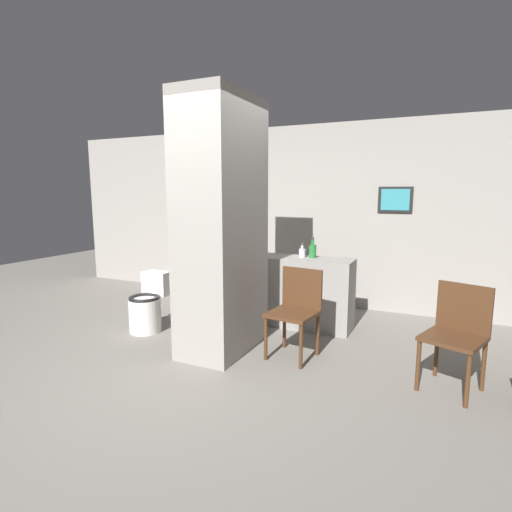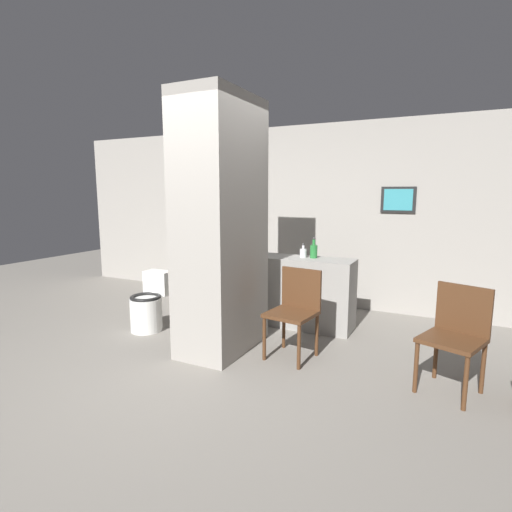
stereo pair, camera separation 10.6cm
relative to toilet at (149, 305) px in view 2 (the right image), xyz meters
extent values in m
plane|color=slate|center=(1.06, -0.62, -0.30)|extent=(14.00, 14.00, 0.00)
cube|color=gray|center=(1.06, 2.01, 1.00)|extent=(8.00, 0.06, 2.60)
cube|color=black|center=(-0.54, 1.97, 1.40)|extent=(0.36, 0.02, 0.48)
cube|color=#E0CC4C|center=(-0.54, 1.95, 1.40)|extent=(0.30, 0.01, 0.39)
cube|color=black|center=(2.56, 1.97, 1.25)|extent=(0.44, 0.02, 0.34)
cube|color=teal|center=(2.56, 1.95, 1.25)|extent=(0.36, 0.01, 0.28)
cube|color=gray|center=(1.10, -0.11, 1.00)|extent=(0.59, 1.02, 2.60)
cylinder|color=#593319|center=(0.79, -0.31, 1.25)|extent=(0.03, 0.40, 0.40)
cylinder|color=red|center=(0.77, -0.31, 1.25)|extent=(0.01, 0.07, 0.07)
cube|color=gray|center=(1.53, 0.92, 0.13)|extent=(1.43, 0.44, 0.86)
cylinder|color=white|center=(0.00, -0.06, -0.10)|extent=(0.38, 0.38, 0.40)
torus|color=black|center=(0.00, -0.06, 0.12)|extent=(0.36, 0.36, 0.04)
cube|color=white|center=(0.00, 0.19, 0.25)|extent=(0.34, 0.20, 0.29)
cylinder|color=#4C2D19|center=(1.64, -0.21, -0.08)|extent=(0.04, 0.04, 0.44)
cylinder|color=#4C2D19|center=(2.02, -0.26, -0.08)|extent=(0.04, 0.04, 0.44)
cylinder|color=#4C2D19|center=(1.69, 0.17, -0.08)|extent=(0.04, 0.04, 0.44)
cylinder|color=#4C2D19|center=(2.07, 0.12, -0.08)|extent=(0.04, 0.04, 0.44)
cube|color=#4C2D19|center=(1.85, -0.04, 0.16)|extent=(0.49, 0.49, 0.04)
cube|color=#4C2D19|center=(1.88, 0.16, 0.38)|extent=(0.44, 0.09, 0.41)
cylinder|color=#4C2D19|center=(3.04, -0.24, -0.08)|extent=(0.04, 0.04, 0.44)
cylinder|color=#4C2D19|center=(3.40, -0.38, -0.08)|extent=(0.04, 0.04, 0.44)
cylinder|color=#4C2D19|center=(3.17, 0.12, -0.08)|extent=(0.04, 0.04, 0.44)
cylinder|color=#4C2D19|center=(3.53, -0.02, -0.08)|extent=(0.04, 0.04, 0.44)
cube|color=#4C2D19|center=(3.28, -0.13, 0.16)|extent=(0.57, 0.57, 0.04)
cube|color=#4C2D19|center=(3.36, 0.06, 0.38)|extent=(0.42, 0.18, 0.41)
torus|color=black|center=(0.17, 0.86, 0.03)|extent=(0.65, 0.04, 0.65)
torus|color=black|center=(1.08, 0.86, 0.03)|extent=(0.65, 0.04, 0.65)
cylinder|color=#194C8C|center=(0.63, 0.86, 0.20)|extent=(0.84, 0.04, 0.04)
cylinder|color=#194C8C|center=(0.40, 0.86, 0.20)|extent=(0.03, 0.03, 0.34)
cylinder|color=#194C8C|center=(1.04, 0.86, 0.20)|extent=(0.03, 0.03, 0.31)
cube|color=black|center=(0.40, 0.86, 0.39)|extent=(0.16, 0.06, 0.04)
cylinder|color=#262626|center=(1.04, 0.86, 0.35)|extent=(0.03, 0.42, 0.03)
cylinder|color=#267233|center=(1.74, 0.97, 0.64)|extent=(0.09, 0.09, 0.16)
cylinder|color=#267233|center=(1.74, 0.97, 0.76)|extent=(0.04, 0.04, 0.07)
sphere|color=#333333|center=(1.74, 0.97, 0.80)|extent=(0.04, 0.04, 0.04)
cylinder|color=silver|center=(1.62, 0.95, 0.62)|extent=(0.08, 0.08, 0.11)
cylinder|color=silver|center=(1.62, 0.95, 0.69)|extent=(0.03, 0.03, 0.05)
sphere|color=#333333|center=(1.62, 0.95, 0.73)|extent=(0.03, 0.03, 0.03)
camera|label=1|loc=(3.13, -3.66, 1.35)|focal=28.00mm
camera|label=2|loc=(3.22, -3.61, 1.35)|focal=28.00mm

